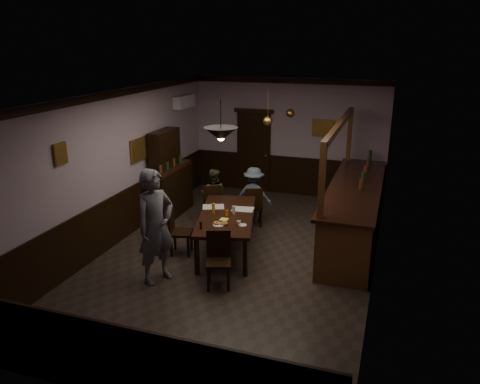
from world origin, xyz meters
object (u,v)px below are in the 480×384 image
at_px(sideboard, 168,182).
at_px(chair_far_left, 213,203).
at_px(person_seated_left, 213,195).
at_px(dining_table, 227,217).
at_px(person_standing, 156,227).
at_px(pendant_brass_mid, 268,121).
at_px(chair_side, 177,229).
at_px(soda_can, 227,213).
at_px(chair_near, 219,256).
at_px(pendant_brass_far, 290,113).
at_px(chair_far_right, 253,205).
at_px(person_seated_right, 254,195).
at_px(pendant_iron, 221,134).
at_px(bar_counter, 354,211).
at_px(coffee_cup, 239,223).

bearing_deg(sideboard, chair_far_left, -11.86).
bearing_deg(person_seated_left, dining_table, 113.85).
relative_size(person_standing, pendant_brass_mid, 2.42).
xyz_separation_m(chair_side, sideboard, (-1.11, 1.80, 0.29)).
bearing_deg(soda_can, dining_table, 113.28).
relative_size(chair_far_left, chair_near, 1.01).
bearing_deg(person_seated_left, chair_side, 82.45).
bearing_deg(pendant_brass_far, pendant_brass_mid, -99.40).
height_order(chair_far_right, pendant_brass_mid, pendant_brass_mid).
relative_size(person_seated_right, pendant_iron, 1.88).
xyz_separation_m(dining_table, person_seated_left, (-0.83, 1.39, -0.08)).
xyz_separation_m(chair_far_right, chair_side, (-0.96, -1.78, 0.02)).
height_order(dining_table, chair_far_left, chair_far_left).
bearing_deg(bar_counter, coffee_cup, -135.60).
distance_m(dining_table, pendant_brass_far, 3.22).
height_order(person_seated_left, soda_can, person_seated_left).
xyz_separation_m(chair_side, person_standing, (0.15, -1.05, 0.48)).
relative_size(chair_far_right, person_seated_right, 0.71).
distance_m(chair_far_left, person_seated_right, 0.93).
height_order(chair_far_left, chair_near, chair_far_left).
bearing_deg(person_seated_left, person_seated_right, -172.34).
xyz_separation_m(chair_side, coffee_cup, (1.24, -0.03, 0.30)).
bearing_deg(person_seated_right, pendant_brass_far, -116.65).
bearing_deg(chair_near, person_seated_left, 93.92).
relative_size(chair_near, bar_counter, 0.22).
distance_m(person_seated_right, soda_can, 1.72).
distance_m(chair_far_left, pendant_iron, 2.87).
relative_size(chair_near, pendant_brass_far, 1.15).
height_order(chair_far_left, soda_can, chair_far_left).
bearing_deg(person_standing, chair_far_right, 8.04).
bearing_deg(dining_table, coffee_cup, -49.16).
height_order(chair_far_right, person_seated_left, person_seated_left).
distance_m(sideboard, pendant_brass_far, 3.22).
bearing_deg(pendant_iron, bar_counter, 46.13).
bearing_deg(bar_counter, person_seated_right, 173.37).
bearing_deg(pendant_iron, person_standing, -142.10).
bearing_deg(chair_near, person_standing, 171.12).
height_order(person_seated_right, pendant_brass_mid, pendant_brass_mid).
xyz_separation_m(chair_side, soda_can, (0.89, 0.33, 0.31)).
relative_size(soda_can, pendant_brass_far, 0.15).
bearing_deg(pendant_iron, coffee_cup, 58.41).
xyz_separation_m(coffee_cup, pendant_brass_far, (0.16, 3.18, 1.50)).
bearing_deg(coffee_cup, person_seated_right, 85.01).
relative_size(person_standing, sideboard, 0.98).
height_order(dining_table, person_seated_left, person_seated_left).
bearing_deg(coffee_cup, pendant_brass_mid, 76.40).
xyz_separation_m(person_seated_left, coffee_cup, (1.23, -1.84, 0.20)).
bearing_deg(dining_table, chair_side, -153.15).
height_order(chair_side, person_seated_right, person_seated_right).
distance_m(person_standing, person_seated_left, 2.89).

